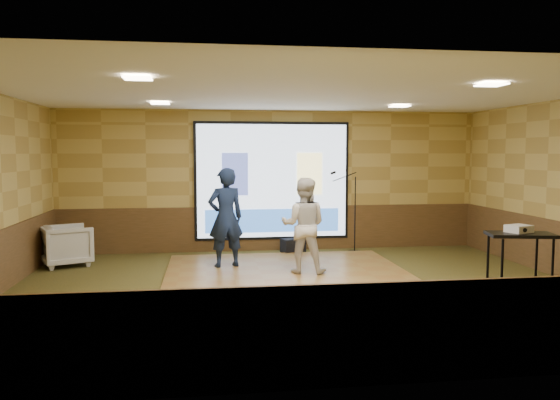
{
  "coord_description": "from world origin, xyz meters",
  "views": [
    {
      "loc": [
        -1.44,
        -8.11,
        2.11
      ],
      "look_at": [
        -0.17,
        1.05,
        1.3
      ],
      "focal_mm": 35.0,
      "sensor_mm": 36.0,
      "label": 1
    }
  ],
  "objects": [
    {
      "name": "wainscot_back",
      "position": [
        0.0,
        3.48,
        0.47
      ],
      "size": [
        9.0,
        0.04,
        0.95
      ],
      "primitive_type": "cube",
      "color": "#453217",
      "rests_on": "ground"
    },
    {
      "name": "player_left",
      "position": [
        -1.07,
        1.75,
        0.93
      ],
      "size": [
        0.75,
        0.59,
        1.8
      ],
      "primitive_type": "imported",
      "rotation": [
        0.0,
        0.0,
        3.4
      ],
      "color": "#131E3C",
      "rests_on": "dance_floor"
    },
    {
      "name": "mic_stand",
      "position": [
        1.64,
        2.99,
        0.49
      ],
      "size": [
        0.68,
        0.28,
        1.73
      ],
      "rotation": [
        0.0,
        0.0,
        -0.41
      ],
      "color": "black",
      "rests_on": "ground"
    },
    {
      "name": "dance_floor",
      "position": [
        -0.03,
        1.38,
        0.01
      ],
      "size": [
        4.2,
        3.21,
        0.03
      ],
      "primitive_type": "cube",
      "rotation": [
        0.0,
        0.0,
        -0.0
      ],
      "color": "olive",
      "rests_on": "ground"
    },
    {
      "name": "room_shell",
      "position": [
        0.0,
        0.0,
        2.09
      ],
      "size": [
        9.04,
        7.04,
        3.02
      ],
      "color": "tan",
      "rests_on": "ground"
    },
    {
      "name": "player_right",
      "position": [
        0.25,
        1.08,
        0.85
      ],
      "size": [
        0.95,
        0.83,
        1.65
      ],
      "primitive_type": "imported",
      "rotation": [
        0.0,
        0.0,
        2.85
      ],
      "color": "beige",
      "rests_on": "dance_floor"
    },
    {
      "name": "wainscot_front",
      "position": [
        0.0,
        -3.48,
        0.47
      ],
      "size": [
        9.0,
        0.04,
        0.95
      ],
      "primitive_type": "cube",
      "color": "#453217",
      "rests_on": "ground"
    },
    {
      "name": "downlight_nw",
      "position": [
        -2.2,
        1.8,
        2.97
      ],
      "size": [
        0.32,
        0.32,
        0.02
      ],
      "primitive_type": "cube",
      "color": "beige",
      "rests_on": "room_shell"
    },
    {
      "name": "projector_screen",
      "position": [
        0.0,
        3.44,
        1.47
      ],
      "size": [
        3.32,
        0.06,
        2.52
      ],
      "color": "black",
      "rests_on": "room_shell"
    },
    {
      "name": "banquet_chair",
      "position": [
        -4.0,
        2.39,
        0.38
      ],
      "size": [
        1.1,
        1.09,
        0.76
      ],
      "primitive_type": "imported",
      "rotation": [
        0.0,
        0.0,
        2.0
      ],
      "color": "gray",
      "rests_on": "ground"
    },
    {
      "name": "downlight_sw",
      "position": [
        -2.2,
        -1.5,
        2.97
      ],
      "size": [
        0.32,
        0.32,
        0.02
      ],
      "primitive_type": "cube",
      "color": "beige",
      "rests_on": "room_shell"
    },
    {
      "name": "projector",
      "position": [
        3.04,
        -0.87,
        1.01
      ],
      "size": [
        0.39,
        0.36,
        0.11
      ],
      "primitive_type": "cube",
      "rotation": [
        0.0,
        0.0,
        0.34
      ],
      "color": "silver",
      "rests_on": "av_table"
    },
    {
      "name": "ground",
      "position": [
        0.0,
        0.0,
        0.0
      ],
      "size": [
        9.0,
        9.0,
        0.0
      ],
      "primitive_type": "plane",
      "color": "#2F3518",
      "rests_on": "ground"
    },
    {
      "name": "downlight_ne",
      "position": [
        2.2,
        1.8,
        2.97
      ],
      "size": [
        0.32,
        0.32,
        0.02
      ],
      "primitive_type": "cube",
      "color": "beige",
      "rests_on": "room_shell"
    },
    {
      "name": "downlight_se",
      "position": [
        2.2,
        -1.5,
        2.97
      ],
      "size": [
        0.32,
        0.32,
        0.02
      ],
      "primitive_type": "cube",
      "color": "beige",
      "rests_on": "room_shell"
    },
    {
      "name": "duffel_bag",
      "position": [
        0.4,
        3.13,
        0.15
      ],
      "size": [
        0.54,
        0.44,
        0.29
      ],
      "primitive_type": "cube",
      "rotation": [
        0.0,
        0.0,
        0.3
      ],
      "color": "black",
      "rests_on": "ground"
    },
    {
      "name": "av_table",
      "position": [
        3.04,
        -0.93,
        0.67
      ],
      "size": [
        0.91,
        0.48,
        0.96
      ],
      "rotation": [
        0.0,
        0.0,
        -0.21
      ],
      "color": "black",
      "rests_on": "ground"
    }
  ]
}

